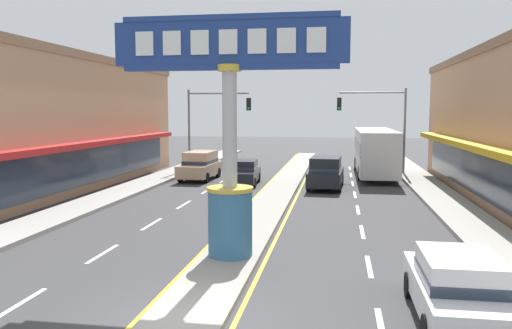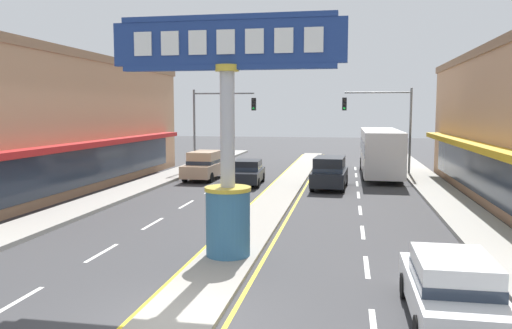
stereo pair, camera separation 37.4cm
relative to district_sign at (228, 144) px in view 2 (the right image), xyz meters
name	(u,v)px [view 2 (the right image)]	position (x,y,z in m)	size (l,w,h in m)	color
ground_plane	(177,322)	(0.00, -4.81, -3.60)	(160.00, 160.00, 0.00)	#3A3A3D
median_strip	(282,192)	(0.00, 13.19, -3.53)	(1.82, 52.00, 0.14)	gray
sidewalk_left	(124,192)	(-8.62, 11.19, -3.51)	(2.21, 60.00, 0.18)	#9E9B93
sidewalk_right	(450,202)	(8.62, 11.19, -3.51)	(2.21, 60.00, 0.18)	#9E9B93
lane_markings	(279,197)	(0.00, 11.83, -3.60)	(8.56, 52.00, 0.01)	silver
district_sign	(228,144)	(0.00, 0.00, 0.00)	(7.08, 1.43, 7.28)	#33668C
storefront_left	(45,122)	(-14.19, 12.70, 0.34)	(8.08, 26.21, 7.88)	tan
traffic_light_left_side	(217,116)	(-6.14, 22.22, 0.65)	(4.86, 0.46, 6.20)	slate
traffic_light_right_side	(385,116)	(6.14, 22.38, 0.65)	(4.86, 0.46, 6.20)	slate
sedan_near_right_lane	(452,288)	(5.86, -3.81, -2.81)	(1.84, 4.30, 1.53)	white
suv_far_right_lane	(330,172)	(2.56, 15.22, -2.62)	(2.14, 4.69, 1.90)	black
bus_near_left_lane	(380,150)	(5.86, 22.09, -1.73)	(2.62, 11.21, 3.26)	silver
suv_mid_left_lane	(205,165)	(-5.86, 17.84, -2.62)	(2.08, 4.66, 1.90)	tan
sedan_far_left_oncoming	(248,172)	(-2.56, 16.03, -2.81)	(2.01, 4.39, 1.53)	black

